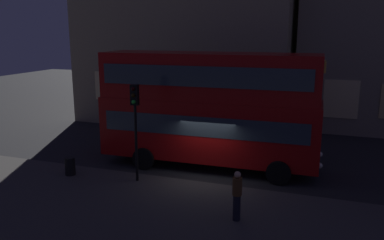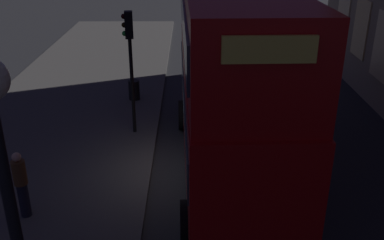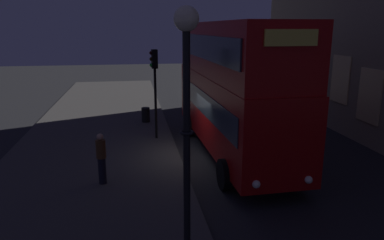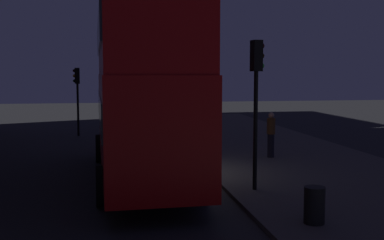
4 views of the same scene
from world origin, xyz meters
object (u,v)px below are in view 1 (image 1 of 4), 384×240
(double_decker_bus, at_px, (209,105))
(traffic_light_near_kerb, at_px, (135,113))
(pedestrian, at_px, (237,195))
(litter_bin, at_px, (70,166))

(double_decker_bus, distance_m, traffic_light_near_kerb, 3.78)
(traffic_light_near_kerb, xyz_separation_m, pedestrian, (4.86, -2.14, -2.07))
(double_decker_bus, bearing_deg, pedestrian, -64.84)
(double_decker_bus, distance_m, litter_bin, 6.86)
(traffic_light_near_kerb, height_order, pedestrian, traffic_light_near_kerb)
(traffic_light_near_kerb, distance_m, litter_bin, 4.09)
(double_decker_bus, relative_size, pedestrian, 5.92)
(double_decker_bus, xyz_separation_m, pedestrian, (2.60, -5.18, -2.03))
(traffic_light_near_kerb, distance_m, pedestrian, 5.70)
(pedestrian, distance_m, litter_bin, 8.23)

